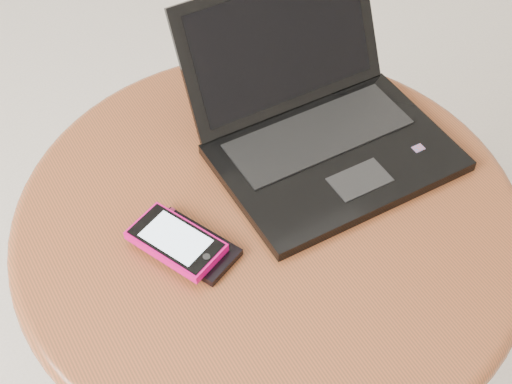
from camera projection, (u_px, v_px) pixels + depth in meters
table at (268, 262)px, 1.10m from camera, size 0.70×0.70×0.56m
laptop at (320, 124)px, 1.06m from camera, size 0.33×0.32×0.20m
phone_black at (190, 245)px, 0.96m from camera, size 0.11×0.14×0.01m
phone_pink at (176, 241)px, 0.95m from camera, size 0.11×0.14×0.01m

